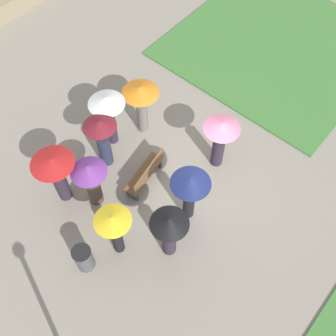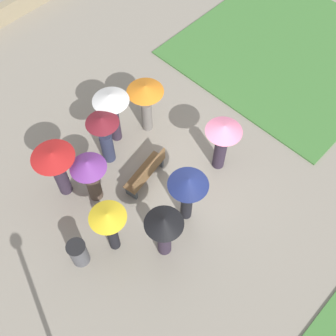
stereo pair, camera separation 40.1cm
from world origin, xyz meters
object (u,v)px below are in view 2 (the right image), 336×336
Objects in this scene: park_bench at (146,173)px; crowd_person_yellow at (110,224)px; crowd_person_pink at (222,138)px; crowd_person_navy at (188,189)px; crowd_person_maroon at (105,133)px; crowd_person_white at (112,107)px; crowd_person_red at (56,165)px; trash_bin at (79,253)px; crowd_person_black at (164,229)px; crowd_person_orange at (146,98)px; crowd_person_purple at (90,173)px.

crowd_person_yellow reaches higher than park_bench.
crowd_person_pink is 1.98m from crowd_person_navy.
crowd_person_maroon is at bearing -56.79° from crowd_person_navy.
crowd_person_pink is at bearing 14.83° from crowd_person_white.
crowd_person_white reaches higher than crowd_person_red.
crowd_person_black is (-1.76, 1.39, 0.85)m from trash_bin.
crowd_person_pink reaches higher than crowd_person_black.
crowd_person_white is at bearing 177.08° from crowd_person_orange.
crowd_person_maroon is at bearing -19.36° from crowd_person_yellow.
park_bench is 1.88m from crowd_person_navy.
crowd_person_white is at bearing 115.18° from crowd_person_pink.
crowd_person_maroon is at bearing 129.31° from crowd_person_pink.
park_bench is 2.23m from crowd_person_orange.
crowd_person_navy reaches higher than trash_bin.
crowd_person_maroon is at bearing -158.66° from crowd_person_orange.
crowd_person_maroon is at bearing -122.09° from crowd_person_purple.
crowd_person_yellow is 1.06× the size of crowd_person_purple.
crowd_person_navy is 3.34m from crowd_person_orange.
crowd_person_orange is (-1.43, -3.02, -0.05)m from crowd_person_navy.
park_bench is at bearing -170.59° from trash_bin.
crowd_person_pink is 0.98× the size of crowd_person_maroon.
park_bench is 0.81× the size of crowd_person_red.
crowd_person_yellow is 1.00× the size of crowd_person_pink.
crowd_person_red is 4.62m from crowd_person_pink.
crowd_person_white is at bearing -145.46° from trash_bin.
crowd_person_white is (-2.34, -0.36, 0.10)m from crowd_person_red.
crowd_person_black is (1.17, 0.29, -0.16)m from crowd_person_navy.
crowd_person_red is at bearing -118.15° from trash_bin.
crowd_person_orange is 1.05m from crowd_person_white.
crowd_person_red reaches higher than park_bench.
crowd_person_yellow is at bearing 8.33° from crowd_person_navy.
crowd_person_red reaches higher than crowd_person_pink.
crowd_person_red is at bearing 144.53° from crowd_person_pink.
crowd_person_white is (-3.40, -2.34, 1.01)m from trash_bin.
crowd_person_yellow is 1.00× the size of crowd_person_orange.
crowd_person_black is at bearing 42.93° from crowd_person_navy.
crowd_person_purple is 2.90m from crowd_person_orange.
crowd_person_white reaches higher than crowd_person_navy.
park_bench is 2.16m from crowd_person_white.
crowd_person_orange is (-3.45, -2.26, 0.07)m from crowd_person_yellow.
crowd_person_yellow is at bearing 174.77° from crowd_person_pink.
crowd_person_yellow is at bearing 93.12° from crowd_person_purple.
crowd_person_red reaches higher than trash_bin.
trash_bin is (2.94, 0.49, -0.00)m from park_bench.
crowd_person_orange is at bearing -144.61° from park_bench.
trash_bin is 0.46× the size of crowd_person_navy.
crowd_person_orange is at bearing 54.91° from crowd_person_white.
crowd_person_black is (3.10, 0.74, -0.03)m from crowd_person_pink.
park_bench is 0.87× the size of crowd_person_purple.
crowd_person_black is (1.18, 1.88, 0.85)m from park_bench.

